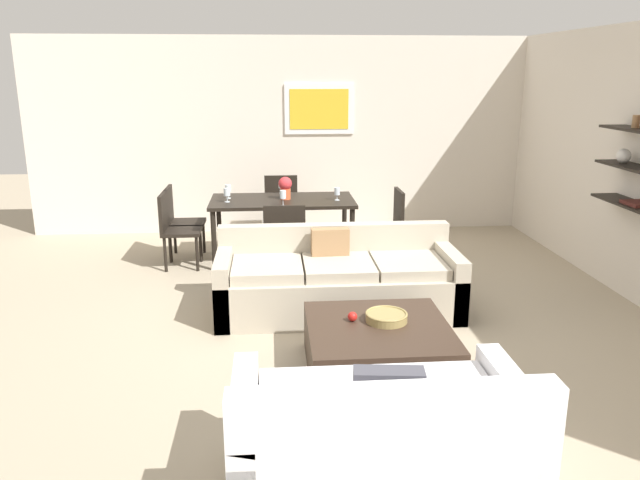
{
  "coord_description": "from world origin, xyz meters",
  "views": [
    {
      "loc": [
        -0.57,
        -5.16,
        2.23
      ],
      "look_at": [
        -0.14,
        0.2,
        0.75
      ],
      "focal_mm": 34.54,
      "sensor_mm": 36.0,
      "label": 1
    }
  ],
  "objects_px": {
    "coffee_table": "(378,349)",
    "wine_glass_left_far": "(228,189)",
    "sofa_beige": "(337,282)",
    "apple_on_coffee_table": "(352,317)",
    "decorative_bowl": "(386,317)",
    "dining_table": "(282,205)",
    "wine_glass_head": "(282,185)",
    "dining_chair_head": "(281,205)",
    "dining_chair_right_near": "(389,221)",
    "dining_chair_left_near": "(174,225)",
    "centerpiece_vase": "(285,187)",
    "wine_glass_foot": "(283,195)",
    "dining_chair_left_far": "(179,217)",
    "wine_glass_right_near": "(337,192)",
    "loveseat_white": "(381,438)",
    "wine_glass_left_near": "(227,192)",
    "dining_chair_foot": "(284,238)"
  },
  "relations": [
    {
      "from": "dining_chair_left_near",
      "to": "centerpiece_vase",
      "type": "distance_m",
      "value": 1.37
    },
    {
      "from": "dining_chair_left_far",
      "to": "dining_chair_head",
      "type": "relative_size",
      "value": 1.0
    },
    {
      "from": "decorative_bowl",
      "to": "dining_table",
      "type": "bearing_deg",
      "value": 104.08
    },
    {
      "from": "coffee_table",
      "to": "wine_glass_left_far",
      "type": "relative_size",
      "value": 6.54
    },
    {
      "from": "dining_chair_left_near",
      "to": "centerpiece_vase",
      "type": "height_order",
      "value": "centerpiece_vase"
    },
    {
      "from": "apple_on_coffee_table",
      "to": "wine_glass_head",
      "type": "xyz_separation_m",
      "value": [
        -0.47,
        3.26,
        0.43
      ]
    },
    {
      "from": "wine_glass_foot",
      "to": "dining_chair_left_near",
      "type": "bearing_deg",
      "value": 171.85
    },
    {
      "from": "dining_chair_left_near",
      "to": "dining_chair_right_near",
      "type": "height_order",
      "value": "same"
    },
    {
      "from": "apple_on_coffee_table",
      "to": "wine_glass_head",
      "type": "distance_m",
      "value": 3.32
    },
    {
      "from": "decorative_bowl",
      "to": "apple_on_coffee_table",
      "type": "bearing_deg",
      "value": 175.04
    },
    {
      "from": "wine_glass_left_near",
      "to": "wine_glass_foot",
      "type": "height_order",
      "value": "wine_glass_foot"
    },
    {
      "from": "wine_glass_left_far",
      "to": "wine_glass_foot",
      "type": "distance_m",
      "value": 0.81
    },
    {
      "from": "sofa_beige",
      "to": "dining_chair_left_near",
      "type": "height_order",
      "value": "dining_chair_left_near"
    },
    {
      "from": "wine_glass_right_near",
      "to": "dining_chair_foot",
      "type": "bearing_deg",
      "value": -131.29
    },
    {
      "from": "dining_chair_left_far",
      "to": "wine_glass_head",
      "type": "height_order",
      "value": "wine_glass_head"
    },
    {
      "from": "dining_chair_foot",
      "to": "wine_glass_head",
      "type": "xyz_separation_m",
      "value": [
        -0.0,
        1.22,
        0.35
      ]
    },
    {
      "from": "dining_chair_head",
      "to": "wine_glass_head",
      "type": "relative_size",
      "value": 6.09
    },
    {
      "from": "coffee_table",
      "to": "wine_glass_head",
      "type": "bearing_deg",
      "value": 101.06
    },
    {
      "from": "sofa_beige",
      "to": "dining_chair_head",
      "type": "distance_m",
      "value": 2.63
    },
    {
      "from": "coffee_table",
      "to": "dining_chair_right_near",
      "type": "bearing_deg",
      "value": 77.75
    },
    {
      "from": "coffee_table",
      "to": "dining_table",
      "type": "distance_m",
      "value": 3.09
    },
    {
      "from": "dining_chair_foot",
      "to": "wine_glass_right_near",
      "type": "height_order",
      "value": "wine_glass_right_near"
    },
    {
      "from": "apple_on_coffee_table",
      "to": "wine_glass_left_near",
      "type": "height_order",
      "value": "wine_glass_left_near"
    },
    {
      "from": "wine_glass_foot",
      "to": "dining_chair_head",
      "type": "bearing_deg",
      "value": 90.0
    },
    {
      "from": "dining_chair_right_near",
      "to": "wine_glass_left_far",
      "type": "relative_size",
      "value": 5.3
    },
    {
      "from": "dining_chair_right_near",
      "to": "dining_chair_foot",
      "type": "height_order",
      "value": "same"
    },
    {
      "from": "coffee_table",
      "to": "wine_glass_head",
      "type": "xyz_separation_m",
      "value": [
        -0.66,
        3.36,
        0.66
      ]
    },
    {
      "from": "dining_table",
      "to": "wine_glass_right_near",
      "type": "xyz_separation_m",
      "value": [
        0.65,
        -0.11,
        0.18
      ]
    },
    {
      "from": "dining_chair_left_near",
      "to": "wine_glass_foot",
      "type": "bearing_deg",
      "value": -8.15
    },
    {
      "from": "dining_chair_head",
      "to": "dining_chair_right_near",
      "type": "distance_m",
      "value": 1.64
    },
    {
      "from": "decorative_bowl",
      "to": "wine_glass_left_far",
      "type": "relative_size",
      "value": 1.96
    },
    {
      "from": "sofa_beige",
      "to": "wine_glass_foot",
      "type": "relative_size",
      "value": 12.58
    },
    {
      "from": "coffee_table",
      "to": "wine_glass_left_far",
      "type": "xyz_separation_m",
      "value": [
        -1.3,
        3.09,
        0.68
      ]
    },
    {
      "from": "wine_glass_left_near",
      "to": "loveseat_white",
      "type": "bearing_deg",
      "value": -75.44
    },
    {
      "from": "apple_on_coffee_table",
      "to": "wine_glass_head",
      "type": "height_order",
      "value": "wine_glass_head"
    },
    {
      "from": "loveseat_white",
      "to": "apple_on_coffee_table",
      "type": "height_order",
      "value": "loveseat_white"
    },
    {
      "from": "coffee_table",
      "to": "wine_glass_left_far",
      "type": "bearing_deg",
      "value": 112.85
    },
    {
      "from": "dining_chair_head",
      "to": "dining_chair_foot",
      "type": "bearing_deg",
      "value": -90.0
    },
    {
      "from": "sofa_beige",
      "to": "dining_table",
      "type": "bearing_deg",
      "value": 105.49
    },
    {
      "from": "dining_chair_left_far",
      "to": "wine_glass_foot",
      "type": "distance_m",
      "value": 1.44
    },
    {
      "from": "sofa_beige",
      "to": "apple_on_coffee_table",
      "type": "relative_size",
      "value": 30.37
    },
    {
      "from": "decorative_bowl",
      "to": "apple_on_coffee_table",
      "type": "height_order",
      "value": "apple_on_coffee_table"
    },
    {
      "from": "loveseat_white",
      "to": "wine_glass_foot",
      "type": "distance_m",
      "value": 3.99
    },
    {
      "from": "sofa_beige",
      "to": "dining_chair_left_far",
      "type": "bearing_deg",
      "value": 132.11
    },
    {
      "from": "sofa_beige",
      "to": "dining_chair_right_near",
      "type": "distance_m",
      "value": 1.73
    },
    {
      "from": "coffee_table",
      "to": "wine_glass_right_near",
      "type": "xyz_separation_m",
      "value": [
        -0.01,
        2.88,
        0.66
      ]
    },
    {
      "from": "dining_chair_left_far",
      "to": "wine_glass_right_near",
      "type": "height_order",
      "value": "wine_glass_right_near"
    },
    {
      "from": "loveseat_white",
      "to": "decorative_bowl",
      "type": "height_order",
      "value": "loveseat_white"
    },
    {
      "from": "wine_glass_left_far",
      "to": "wine_glass_left_near",
      "type": "bearing_deg",
      "value": -90.0
    },
    {
      "from": "wine_glass_right_near",
      "to": "dining_chair_left_near",
      "type": "bearing_deg",
      "value": -177.34
    }
  ]
}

